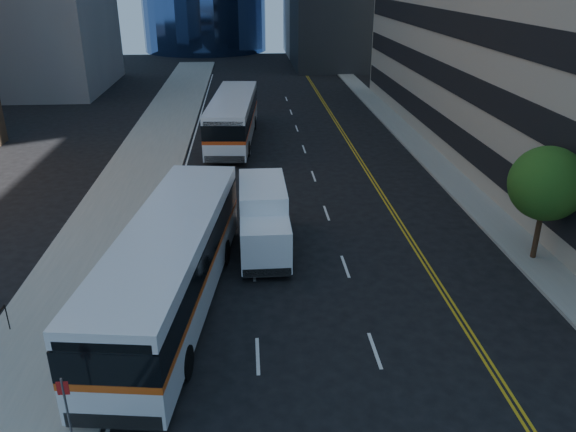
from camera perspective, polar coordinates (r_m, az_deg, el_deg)
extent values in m
plane|color=black|center=(18.30, 8.61, -17.18)|extent=(160.00, 160.00, 0.00)
cube|color=gray|center=(40.82, -13.85, 5.98)|extent=(5.00, 90.00, 0.15)
cube|color=gray|center=(42.18, 13.42, 6.58)|extent=(2.00, 90.00, 0.15)
cylinder|color=#332114|center=(27.08, 23.97, -1.74)|extent=(0.24, 0.24, 2.20)
sphere|color=#234F16|center=(26.23, 24.82, 3.02)|extent=(3.20, 3.20, 3.20)
cube|color=white|center=(21.87, -11.58, -6.77)|extent=(4.70, 13.76, 1.24)
cube|color=#DF5115|center=(21.52, -11.74, -5.08)|extent=(4.72, 13.78, 0.25)
cube|color=black|center=(21.23, -11.87, -3.62)|extent=(4.72, 13.78, 1.01)
cube|color=white|center=(20.87, -12.06, -1.55)|extent=(4.70, 13.76, 0.56)
cylinder|color=black|center=(19.33, -18.43, -13.66)|extent=(0.48, 1.16, 1.12)
cylinder|color=black|center=(18.56, -10.45, -14.44)|extent=(0.48, 1.16, 1.12)
cylinder|color=black|center=(25.47, -12.46, -3.45)|extent=(0.48, 1.16, 1.12)
cylinder|color=black|center=(24.89, -6.49, -3.67)|extent=(0.48, 1.16, 1.12)
cube|color=white|center=(43.44, -5.55, 8.85)|extent=(3.88, 13.36, 1.21)
cube|color=#E54815|center=(43.27, -5.59, 9.76)|extent=(3.90, 13.38, 0.24)
cube|color=black|center=(43.13, -5.62, 10.54)|extent=(3.90, 13.38, 0.99)
cube|color=white|center=(42.96, -5.66, 11.61)|extent=(3.88, 13.36, 0.55)
cylinder|color=black|center=(39.94, -7.93, 6.78)|extent=(0.41, 1.12, 1.10)
cylinder|color=black|center=(39.65, -4.16, 6.82)|extent=(0.41, 1.12, 1.10)
cylinder|color=black|center=(47.08, -6.73, 9.39)|extent=(0.41, 1.12, 1.10)
cylinder|color=black|center=(46.84, -3.51, 9.43)|extent=(0.41, 1.12, 1.10)
cube|color=white|center=(23.74, -2.27, -3.00)|extent=(2.13, 1.96, 1.85)
cube|color=black|center=(22.83, -2.19, -3.13)|extent=(1.92, 0.07, 0.97)
cube|color=white|center=(26.33, -2.59, 1.02)|extent=(2.15, 4.25, 2.29)
cube|color=black|center=(25.99, -2.46, -2.49)|extent=(1.56, 5.83, 0.22)
cylinder|color=black|center=(23.96, -4.47, -5.09)|extent=(0.25, 0.85, 0.85)
cylinder|color=black|center=(24.03, 0.02, -4.93)|extent=(0.25, 0.85, 0.85)
cylinder|color=black|center=(27.92, -4.56, -0.78)|extent=(0.25, 0.85, 0.85)
cylinder|color=black|center=(27.98, -0.71, -0.65)|extent=(0.25, 0.85, 0.85)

